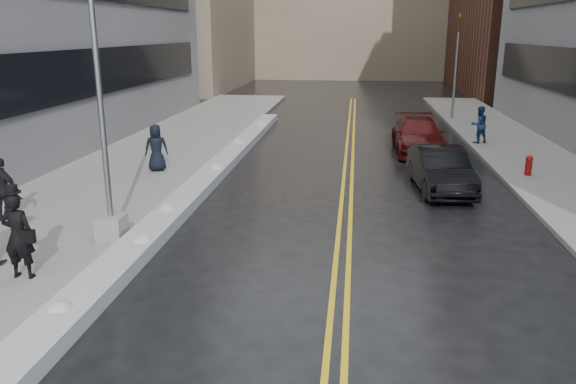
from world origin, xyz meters
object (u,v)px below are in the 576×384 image
(pedestrian_fedora, at_px, (18,236))
(car_maroon, at_px, (418,136))
(lamppost, at_px, (104,146))
(pedestrian_east, at_px, (479,125))
(traffic_signal, at_px, (456,63))
(pedestrian_d, at_px, (3,190))
(pedestrian_c, at_px, (156,148))
(fire_hydrant, at_px, (529,164))
(car_black, at_px, (441,170))

(pedestrian_fedora, distance_m, car_maroon, 17.72)
(lamppost, bearing_deg, car_maroon, 54.58)
(pedestrian_east, bearing_deg, lamppost, 27.40)
(traffic_signal, xyz_separation_m, pedestrian_east, (-0.06, -7.87, -2.39))
(pedestrian_fedora, relative_size, car_maroon, 0.36)
(pedestrian_d, relative_size, pedestrian_east, 1.03)
(pedestrian_c, relative_size, pedestrian_d, 0.98)
(pedestrian_fedora, bearing_deg, traffic_signal, -118.23)
(pedestrian_fedora, distance_m, pedestrian_c, 9.52)
(fire_hydrant, bearing_deg, pedestrian_d, -155.99)
(car_black, bearing_deg, traffic_signal, 74.69)
(traffic_signal, relative_size, pedestrian_d, 3.38)
(pedestrian_fedora, height_order, pedestrian_east, pedestrian_fedora)
(pedestrian_fedora, relative_size, pedestrian_c, 1.07)
(lamppost, xyz_separation_m, pedestrian_east, (11.74, 14.13, -1.52))
(lamppost, xyz_separation_m, car_black, (8.90, 6.07, -1.81))
(pedestrian_c, xyz_separation_m, car_maroon, (10.11, 5.31, -0.28))
(fire_hydrant, bearing_deg, lamppost, -146.96)
(traffic_signal, distance_m, pedestrian_c, 20.01)
(fire_hydrant, height_order, traffic_signal, traffic_signal)
(car_black, relative_size, car_maroon, 0.85)
(traffic_signal, distance_m, pedestrian_east, 8.23)
(pedestrian_fedora, relative_size, car_black, 0.42)
(traffic_signal, relative_size, car_maroon, 1.17)
(pedestrian_d, bearing_deg, pedestrian_c, -99.02)
(lamppost, distance_m, pedestrian_east, 18.43)
(lamppost, bearing_deg, traffic_signal, 61.79)
(pedestrian_c, distance_m, car_black, 10.26)
(fire_hydrant, height_order, pedestrian_east, pedestrian_east)
(fire_hydrant, height_order, pedestrian_fedora, pedestrian_fedora)
(pedestrian_fedora, bearing_deg, fire_hydrant, -142.44)
(pedestrian_fedora, bearing_deg, lamppost, -111.21)
(fire_hydrant, xyz_separation_m, car_black, (-3.40, -1.93, 0.17))
(pedestrian_fedora, distance_m, car_black, 12.99)
(traffic_signal, bearing_deg, lamppost, -118.21)
(pedestrian_east, distance_m, car_maroon, 3.43)
(traffic_signal, bearing_deg, pedestrian_east, -90.45)
(pedestrian_fedora, xyz_separation_m, car_maroon, (9.71, 14.81, -0.34))
(pedestrian_fedora, height_order, car_black, pedestrian_fedora)
(pedestrian_east, bearing_deg, pedestrian_fedora, 29.76)
(pedestrian_east, xyz_separation_m, car_black, (-2.84, -8.05, -0.29))
(lamppost, bearing_deg, pedestrian_fedora, -110.45)
(traffic_signal, relative_size, car_black, 1.37)
(fire_hydrant, relative_size, pedestrian_fedora, 0.39)
(fire_hydrant, height_order, pedestrian_c, pedestrian_c)
(car_black, xyz_separation_m, car_maroon, (-0.10, 6.30, 0.02))
(lamppost, height_order, car_maroon, lamppost)
(car_black, bearing_deg, pedestrian_c, 169.46)
(pedestrian_fedora, bearing_deg, pedestrian_d, -53.83)
(fire_hydrant, height_order, pedestrian_d, pedestrian_d)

